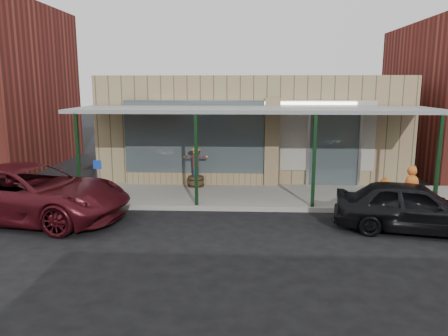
{
  "coord_description": "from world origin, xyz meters",
  "views": [
    {
      "loc": [
        -0.32,
        -11.03,
        3.88
      ],
      "look_at": [
        -0.96,
        2.6,
        1.25
      ],
      "focal_mm": 35.0,
      "sensor_mm": 36.0,
      "label": 1
    }
  ],
  "objects_px": {
    "barrel_scarecrow": "(196,173)",
    "car_maroon": "(29,193)",
    "parked_sedan": "(412,207)",
    "barrel_pumpkin": "(384,190)",
    "handicap_sign": "(98,175)"
  },
  "relations": [
    {
      "from": "barrel_pumpkin",
      "to": "car_maroon",
      "type": "distance_m",
      "value": 11.24
    },
    {
      "from": "barrel_scarecrow",
      "to": "parked_sedan",
      "type": "xyz_separation_m",
      "value": [
        6.25,
        -4.29,
        0.03
      ]
    },
    {
      "from": "parked_sedan",
      "to": "car_maroon",
      "type": "xyz_separation_m",
      "value": [
        -10.66,
        0.51,
        0.12
      ]
    },
    {
      "from": "barrel_scarecrow",
      "to": "car_maroon",
      "type": "xyz_separation_m",
      "value": [
        -4.41,
        -3.78,
        0.15
      ]
    },
    {
      "from": "barrel_pumpkin",
      "to": "parked_sedan",
      "type": "bearing_deg",
      "value": -94.79
    },
    {
      "from": "parked_sedan",
      "to": "car_maroon",
      "type": "bearing_deg",
      "value": 99.57
    },
    {
      "from": "parked_sedan",
      "to": "car_maroon",
      "type": "height_order",
      "value": "parked_sedan"
    },
    {
      "from": "barrel_pumpkin",
      "to": "handicap_sign",
      "type": "height_order",
      "value": "handicap_sign"
    },
    {
      "from": "barrel_pumpkin",
      "to": "handicap_sign",
      "type": "distance_m",
      "value": 9.49
    },
    {
      "from": "handicap_sign",
      "to": "parked_sedan",
      "type": "xyz_separation_m",
      "value": [
        9.15,
        -2.05,
        -0.33
      ]
    },
    {
      "from": "handicap_sign",
      "to": "car_maroon",
      "type": "bearing_deg",
      "value": -126.06
    },
    {
      "from": "barrel_pumpkin",
      "to": "parked_sedan",
      "type": "xyz_separation_m",
      "value": [
        -0.26,
        -3.13,
        0.3
      ]
    },
    {
      "from": "handicap_sign",
      "to": "parked_sedan",
      "type": "bearing_deg",
      "value": -4.28
    },
    {
      "from": "barrel_scarecrow",
      "to": "handicap_sign",
      "type": "height_order",
      "value": "barrel_scarecrow"
    },
    {
      "from": "barrel_scarecrow",
      "to": "car_maroon",
      "type": "height_order",
      "value": "barrel_scarecrow"
    }
  ]
}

